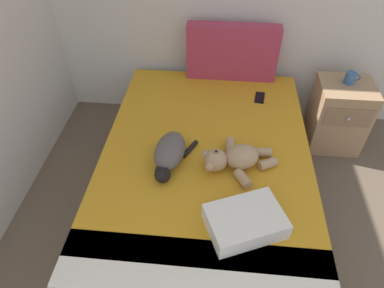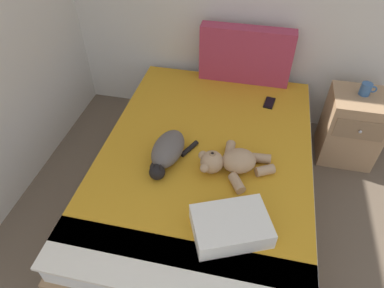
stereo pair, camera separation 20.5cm
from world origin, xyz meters
TOP-DOWN VIEW (x-y plane):
  - bed at (1.37, 3.35)m, footprint 1.45×2.03m
  - patterned_cushion at (1.52, 4.28)m, footprint 0.75×0.12m
  - cat at (1.14, 3.22)m, footprint 0.28×0.42m
  - teddy_bear at (1.56, 3.22)m, footprint 0.49×0.41m
  - cell_phone at (1.76, 3.99)m, footprint 0.09×0.16m
  - throw_pillow at (1.62, 2.76)m, footprint 0.48×0.41m
  - nightstand at (2.44, 4.06)m, footprint 0.43×0.42m
  - mug at (2.45, 4.09)m, footprint 0.12×0.08m

SIDE VIEW (x-z plane):
  - bed at x=1.37m, z-range 0.00..0.48m
  - nightstand at x=2.44m, z-range 0.00..0.60m
  - cell_phone at x=1.76m, z-range 0.48..0.49m
  - throw_pillow at x=1.62m, z-range 0.48..0.59m
  - teddy_bear at x=1.56m, z-range 0.47..0.63m
  - cat at x=1.14m, z-range 0.48..0.63m
  - mug at x=2.45m, z-range 0.60..0.69m
  - patterned_cushion at x=1.52m, z-range 0.48..0.95m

